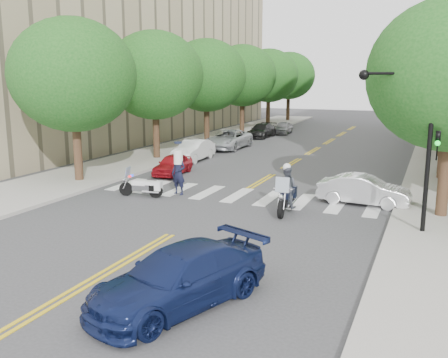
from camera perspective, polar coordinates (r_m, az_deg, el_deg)
The scene contains 24 objects.
ground at distance 17.83m, azimuth -6.17°, elevation -6.38°, with size 140.00×140.00×0.00m, color #38383A.
sidewalk_left at distance 41.23m, azimuth -2.85°, elevation 4.09°, with size 5.00×60.00×0.15m, color #9E9991.
building_left at distance 53.70m, azimuth -17.87°, elevation 18.08°, with size 26.00×44.00×24.00m, color tan.
tree_l_0 at distance 26.93m, azimuth -16.86°, elevation 11.29°, with size 6.40×6.40×8.45m.
tree_l_1 at distance 33.49m, azimuth -7.94°, elevation 11.65°, with size 6.40×6.40×8.45m.
tree_l_2 at distance 40.57m, azimuth -2.02°, elevation 11.73°, with size 6.40×6.40×8.45m.
tree_l_3 at distance 47.94m, azimuth 2.11°, elevation 11.72°, with size 6.40×6.40×8.45m.
tree_l_4 at distance 55.48m, azimuth 5.13°, elevation 11.68°, with size 6.40×6.40×8.45m.
tree_l_5 at distance 63.14m, azimuth 7.42°, elevation 11.62°, with size 6.40×6.40×8.45m.
tree_r_2 at distance 36.77m, azimuth 24.18°, elevation 10.75°, with size 6.40×6.40×8.45m.
tree_r_3 at distance 44.77m, azimuth 24.05°, elevation 10.75°, with size 6.40×6.40×8.45m.
tree_r_4 at distance 52.77m, azimuth 23.96°, elevation 10.74°, with size 6.40×6.40×8.45m.
tree_r_5 at distance 60.77m, azimuth 23.90°, elevation 10.74°, with size 6.40×6.40×8.45m.
traffic_signal_pole at distance 18.36m, azimuth 21.05°, elevation 5.32°, with size 2.82×0.42×6.00m.
motorcycle_police at distance 20.59m, azimuth 7.17°, elevation -1.31°, with size 0.89×2.52×2.05m.
motorcycle_parked at distance 23.40m, azimuth -9.08°, elevation -0.88°, with size 2.14×0.69×1.38m.
officer_standing at distance 23.58m, azimuth -5.21°, elevation 0.65°, with size 0.74×0.49×2.03m, color black.
convertible at distance 22.55m, azimuth 15.69°, elevation -1.22°, with size 1.36×3.91×1.29m, color white.
sedan_blue at distance 12.37m, azimuth -5.17°, elevation -11.17°, with size 2.00×4.92×1.43m, color #101B45.
parked_car_a at distance 28.51m, azimuth -5.87°, elevation 1.66°, with size 1.37×3.41×1.16m, color #A9121C.
parked_car_b at distance 33.08m, azimuth -3.53°, elevation 3.28°, with size 1.46×4.19×1.38m, color white.
parked_car_c at distance 38.57m, azimuth 0.52°, elevation 4.54°, with size 2.39×5.18×1.44m, color #A8ABB0.
parked_car_d at distance 45.94m, azimuth 4.32°, elevation 5.54°, with size 1.75×4.30×1.25m, color black.
parked_car_e at distance 48.98m, azimuth 6.77°, elevation 5.84°, with size 1.41×3.50×1.19m, color #97979C.
Camera 1 is at (8.35, -14.77, 5.51)m, focal length 40.00 mm.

